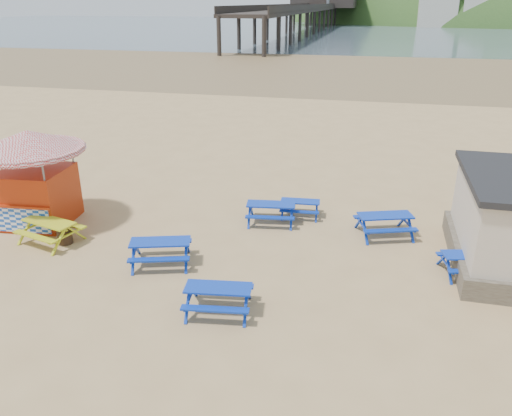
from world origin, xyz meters
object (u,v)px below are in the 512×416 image
(picnic_table_blue_b, at_px, (300,208))
(ice_cream_kiosk, at_px, (32,166))
(litter_bin, at_px, (64,233))
(picnic_table_blue_a, at_px, (271,213))
(picnic_table_yellow, at_px, (51,231))

(picnic_table_blue_b, xyz_separation_m, ice_cream_kiosk, (-9.98, -3.06, 2.03))
(litter_bin, bearing_deg, picnic_table_blue_a, 27.54)
(litter_bin, bearing_deg, ice_cream_kiosk, 143.92)
(litter_bin, bearing_deg, picnic_table_blue_b, 29.69)
(picnic_table_yellow, distance_m, ice_cream_kiosk, 2.87)
(picnic_table_blue_b, relative_size, picnic_table_yellow, 0.72)
(picnic_table_blue_b, xyz_separation_m, picnic_table_yellow, (-8.50, -4.56, 0.09))
(picnic_table_yellow, height_order, litter_bin, picnic_table_yellow)
(picnic_table_blue_b, distance_m, picnic_table_yellow, 9.65)
(picnic_table_blue_b, xyz_separation_m, litter_bin, (-7.96, -4.54, 0.09))
(picnic_table_blue_b, distance_m, ice_cream_kiosk, 10.64)
(picnic_table_yellow, xyz_separation_m, litter_bin, (0.55, 0.03, -0.00))
(picnic_table_blue_a, height_order, picnic_table_blue_b, picnic_table_blue_a)
(picnic_table_blue_a, xyz_separation_m, picnic_table_yellow, (-7.47, -3.64, 0.02))
(picnic_table_blue_b, bearing_deg, litter_bin, -155.12)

